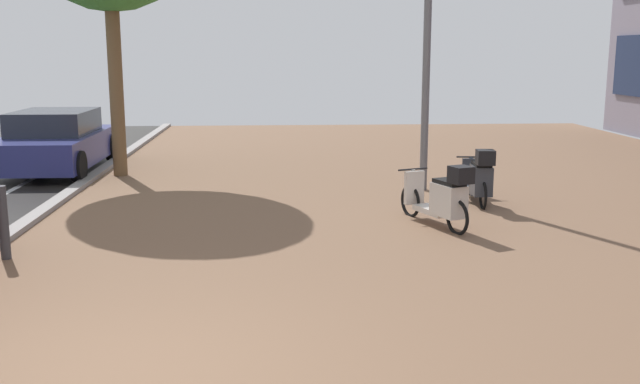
% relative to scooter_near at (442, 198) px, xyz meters
% --- Properties ---
extents(scooter_near, '(0.88, 1.66, 1.00)m').
position_rel_scooter_near_xyz_m(scooter_near, '(0.00, 0.00, 0.00)').
color(scooter_near, black).
rests_on(scooter_near, ground).
extents(scooter_mid, '(0.52, 1.67, 1.00)m').
position_rel_scooter_near_xyz_m(scooter_mid, '(1.01, 1.61, -0.00)').
color(scooter_mid, black).
rests_on(scooter_mid, ground).
extents(parked_car_far, '(1.95, 3.97, 1.29)m').
position_rel_scooter_near_xyz_m(parked_car_far, '(-7.18, 5.66, 0.16)').
color(parked_car_far, navy).
rests_on(parked_car_far, ground).
extents(bollard_far, '(0.12, 0.12, 0.93)m').
position_rel_scooter_near_xyz_m(bollard_far, '(-5.79, -1.26, 0.01)').
color(bollard_far, '#38383D').
rests_on(bollard_far, ground).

